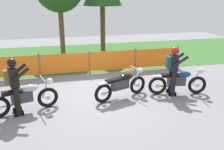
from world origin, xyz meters
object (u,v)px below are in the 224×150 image
motorcycle_trailing (122,85)px  rider_third (173,68)px  motorcycle_third (178,81)px  motorcycle_lead (24,97)px  traffic_cone (128,71)px  rider_lead (14,84)px

motorcycle_trailing → rider_third: 1.85m
motorcycle_trailing → motorcycle_third: size_ratio=0.96×
motorcycle_lead → traffic_cone: (3.95, 2.37, -0.21)m
motorcycle_trailing → rider_third: (1.79, -0.10, 0.48)m
motorcycle_trailing → traffic_cone: bearing=47.1°
motorcycle_lead → motorcycle_trailing: bearing=-9.6°
motorcycle_trailing → motorcycle_third: motorcycle_third is taller
motorcycle_trailing → rider_lead: rider_lead is taller
motorcycle_third → rider_lead: size_ratio=1.21×
rider_lead → motorcycle_trailing: bearing=-8.9°
rider_lead → rider_third: bearing=-12.5°
motorcycle_lead → motorcycle_trailing: (3.08, 0.34, -0.00)m
motorcycle_trailing → motorcycle_lead: bearing=166.6°
motorcycle_lead → traffic_cone: bearing=15.1°
motorcycle_trailing → rider_lead: (-3.29, -0.40, 0.48)m
rider_third → motorcycle_lead: bearing=-166.5°
motorcycle_third → traffic_cone: (-1.13, 2.17, -0.21)m
motorcycle_trailing → traffic_cone: motorcycle_trailing is taller
motorcycle_trailing → rider_lead: size_ratio=1.16×
motorcycle_lead → rider_lead: rider_lead is taller
traffic_cone → motorcycle_third: bearing=-62.4°
rider_third → motorcycle_trailing: bearing=-172.6°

